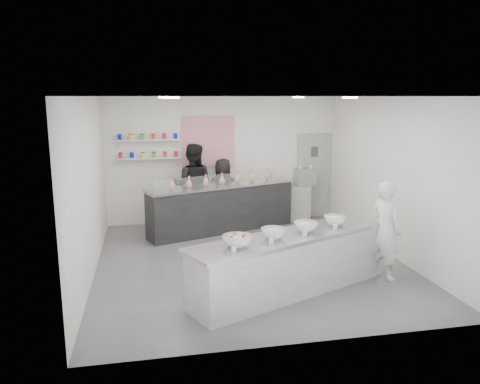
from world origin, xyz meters
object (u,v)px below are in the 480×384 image
espresso_ledge (286,202)px  staff_left (193,185)px  prep_counter (289,264)px  back_bar (222,208)px  staff_right (223,192)px  woman_prep (385,230)px  espresso_machine (305,177)px

espresso_ledge → staff_left: bearing=-175.6°
prep_counter → staff_left: bearing=81.2°
back_bar → staff_right: 0.61m
back_bar → staff_left: bearing=118.3°
prep_counter → back_bar: size_ratio=0.98×
espresso_ledge → woman_prep: bearing=-83.0°
espresso_ledge → back_bar: bearing=-157.3°
back_bar → staff_left: 0.91m
back_bar → staff_right: (0.12, 0.54, 0.26)m
woman_prep → staff_right: size_ratio=1.05×
prep_counter → staff_right: 4.11m
staff_right → woman_prep: bearing=129.4°
espresso_machine → staff_left: (-2.79, -0.18, -0.08)m
woman_prep → staff_right: (-2.10, 3.82, -0.04)m
espresso_machine → staff_right: 2.10m
back_bar → woman_prep: woman_prep is taller
espresso_machine → staff_left: bearing=-176.3°
espresso_machine → espresso_ledge: bearing=180.0°
back_bar → espresso_machine: (2.20, 0.72, 0.52)m
prep_counter → espresso_machine: espresso_machine is taller
espresso_machine → staff_left: 2.80m
prep_counter → staff_right: staff_right is taller
staff_left → back_bar: bearing=153.2°
espresso_ledge → woman_prep: (0.49, -4.00, 0.40)m
back_bar → staff_right: staff_right is taller
prep_counter → espresso_machine: bearing=44.5°
staff_right → prep_counter: bearing=105.8°
staff_right → staff_left: bearing=10.6°
back_bar → woman_prep: bearing=-75.5°
woman_prep → staff_left: size_ratio=0.85×
woman_prep → staff_left: staff_left is taller
espresso_machine → woman_prep: size_ratio=0.29×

